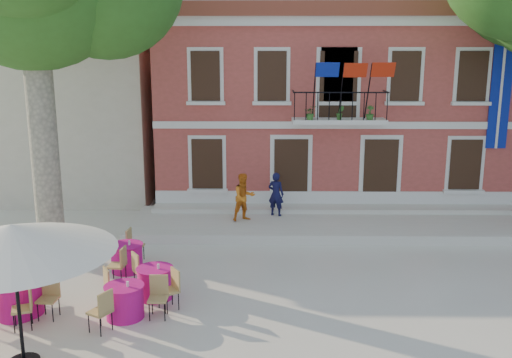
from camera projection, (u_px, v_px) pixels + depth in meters
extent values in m
plane|color=beige|center=(285.00, 280.00, 14.96)|extent=(90.00, 90.00, 0.00)
cube|color=#C14D45|center=(325.00, 108.00, 23.90)|extent=(13.00, 8.00, 7.00)
cube|color=brown|center=(328.00, 15.00, 23.07)|extent=(13.50, 8.50, 0.50)
cube|color=silver|center=(340.00, 21.00, 19.31)|extent=(13.30, 0.35, 0.35)
cube|color=silver|center=(339.00, 121.00, 19.56)|extent=(3.20, 0.90, 0.15)
cube|color=black|center=(341.00, 92.00, 18.95)|extent=(3.20, 0.04, 0.04)
cube|color=#0D2095|center=(500.00, 97.00, 19.69)|extent=(0.70, 0.05, 3.60)
cube|color=#0D2195|center=(316.00, 70.00, 18.46)|extent=(0.76, 0.27, 0.47)
cube|color=red|center=(343.00, 70.00, 18.44)|extent=(0.76, 0.29, 0.47)
cube|color=red|center=(371.00, 70.00, 18.43)|extent=(0.76, 0.27, 0.47)
imported|color=#26591E|center=(311.00, 113.00, 19.22)|extent=(0.43, 0.37, 0.48)
imported|color=#26591E|center=(340.00, 113.00, 19.20)|extent=(0.26, 0.21, 0.48)
imported|color=#26591E|center=(370.00, 113.00, 19.19)|extent=(0.27, 0.27, 0.48)
cube|color=beige|center=(62.00, 117.00, 25.14)|extent=(9.00, 9.00, 6.00)
cube|color=brown|center=(56.00, 42.00, 24.43)|extent=(9.40, 9.40, 0.40)
cube|color=silver|center=(340.00, 224.00, 19.19)|extent=(14.00, 3.40, 0.30)
cylinder|color=#A59E84|center=(44.00, 140.00, 15.83)|extent=(0.77, 0.77, 6.89)
cylinder|color=black|center=(18.00, 304.00, 10.67)|extent=(0.07, 0.07, 2.48)
cone|color=beige|center=(12.00, 239.00, 10.39)|extent=(3.77, 3.77, 0.55)
imported|color=#101037|center=(276.00, 194.00, 19.53)|extent=(0.65, 0.54, 1.51)
imported|color=orange|center=(244.00, 197.00, 18.94)|extent=(0.97, 0.90, 1.60)
cylinder|color=#C31263|center=(16.00, 301.00, 12.80)|extent=(0.84, 0.84, 0.75)
cylinder|color=#C31263|center=(15.00, 285.00, 12.72)|extent=(0.90, 0.90, 0.02)
cube|color=tan|center=(48.00, 298.00, 12.71)|extent=(0.45, 0.45, 0.95)
cube|color=tan|center=(15.00, 285.00, 13.45)|extent=(0.56, 0.56, 0.95)
cylinder|color=#C31263|center=(125.00, 302.00, 12.76)|extent=(0.84, 0.84, 0.75)
cylinder|color=#C31263|center=(124.00, 286.00, 12.68)|extent=(0.90, 0.90, 0.02)
cube|color=tan|center=(115.00, 286.00, 13.38)|extent=(0.57, 0.57, 0.95)
cube|color=tan|center=(100.00, 311.00, 12.11)|extent=(0.57, 0.57, 0.95)
cube|color=tan|center=(158.00, 298.00, 12.73)|extent=(0.42, 0.42, 0.95)
cylinder|color=#C31263|center=(24.00, 298.00, 12.95)|extent=(0.84, 0.84, 0.75)
cylinder|color=#C31263|center=(22.00, 283.00, 12.86)|extent=(0.90, 0.90, 0.02)
cube|color=tan|center=(25.00, 282.00, 13.62)|extent=(0.54, 0.54, 0.95)
cube|color=tan|center=(22.00, 308.00, 12.24)|extent=(0.54, 0.54, 0.95)
cylinder|color=#C31263|center=(127.00, 258.00, 15.45)|extent=(0.84, 0.84, 0.75)
cylinder|color=#C31263|center=(126.00, 245.00, 15.36)|extent=(0.90, 0.90, 0.02)
cube|color=tan|center=(117.00, 265.00, 14.70)|extent=(0.46, 0.46, 0.95)
cube|color=tan|center=(136.00, 245.00, 16.15)|extent=(0.46, 0.46, 0.95)
cylinder|color=#C31263|center=(155.00, 283.00, 13.79)|extent=(0.84, 0.84, 0.75)
cylinder|color=#C31263|center=(155.00, 268.00, 13.70)|extent=(0.90, 0.90, 0.02)
cube|color=tan|center=(143.00, 270.00, 14.37)|extent=(0.58, 0.58, 0.95)
cube|color=tan|center=(168.00, 290.00, 13.16)|extent=(0.58, 0.58, 0.95)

